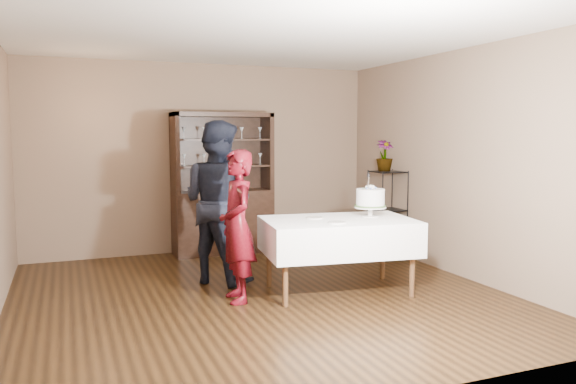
% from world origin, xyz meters
% --- Properties ---
extents(floor, '(5.00, 5.00, 0.00)m').
position_xyz_m(floor, '(0.00, 0.00, 0.00)').
color(floor, black).
rests_on(floor, ground).
extents(ceiling, '(5.00, 5.00, 0.00)m').
position_xyz_m(ceiling, '(0.00, 0.00, 2.70)').
color(ceiling, silver).
rests_on(ceiling, back_wall).
extents(back_wall, '(5.00, 0.02, 2.70)m').
position_xyz_m(back_wall, '(0.00, 2.50, 1.35)').
color(back_wall, brown).
rests_on(back_wall, floor).
extents(wall_right, '(0.02, 5.00, 2.70)m').
position_xyz_m(wall_right, '(2.50, 0.00, 1.35)').
color(wall_right, brown).
rests_on(wall_right, floor).
extents(china_hutch, '(1.40, 0.48, 2.00)m').
position_xyz_m(china_hutch, '(0.20, 2.25, 0.66)').
color(china_hutch, black).
rests_on(china_hutch, floor).
extents(plant_etagere, '(0.42, 0.42, 1.20)m').
position_xyz_m(plant_etagere, '(2.28, 1.20, 0.65)').
color(plant_etagere, black).
rests_on(plant_etagere, floor).
extents(cake_table, '(1.70, 1.18, 0.79)m').
position_xyz_m(cake_table, '(0.83, -0.16, 0.61)').
color(cake_table, white).
rests_on(cake_table, floor).
extents(woman, '(0.39, 0.58, 1.55)m').
position_xyz_m(woman, '(-0.27, -0.08, 0.78)').
color(woman, '#3D050D').
rests_on(woman, floor).
extents(man, '(1.11, 1.14, 1.86)m').
position_xyz_m(man, '(-0.26, 0.73, 0.93)').
color(man, black).
rests_on(man, floor).
extents(cake, '(0.38, 0.38, 0.48)m').
position_xyz_m(cake, '(1.24, -0.12, 0.99)').
color(cake, silver).
rests_on(cake, cake_table).
extents(plate_near, '(0.22, 0.22, 0.01)m').
position_xyz_m(plate_near, '(0.69, -0.40, 0.80)').
color(plate_near, silver).
rests_on(plate_near, cake_table).
extents(plate_far, '(0.24, 0.24, 0.01)m').
position_xyz_m(plate_far, '(0.61, -0.02, 0.80)').
color(plate_far, silver).
rests_on(plate_far, cake_table).
extents(potted_plant, '(0.25, 0.25, 0.43)m').
position_xyz_m(potted_plant, '(2.24, 1.23, 1.40)').
color(potted_plant, '#42622E').
rests_on(potted_plant, plant_etagere).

